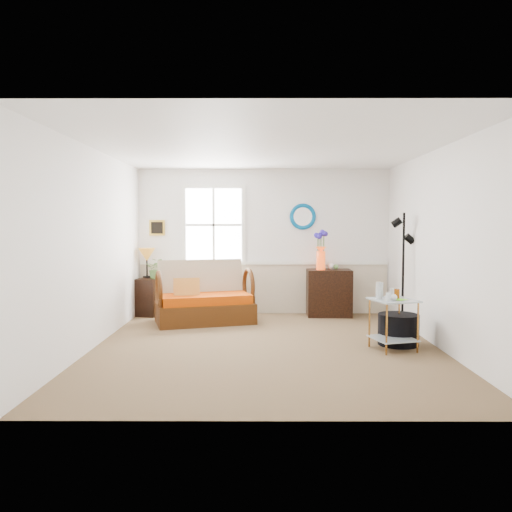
{
  "coord_description": "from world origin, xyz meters",
  "views": [
    {
      "loc": [
        -0.11,
        -6.49,
        1.61
      ],
      "look_at": [
        -0.13,
        0.55,
        1.16
      ],
      "focal_mm": 35.0,
      "sensor_mm": 36.0,
      "label": 1
    }
  ],
  "objects_px": {
    "floor_lamp": "(403,272)",
    "ottoman": "(398,329)",
    "cabinet": "(329,293)",
    "side_table": "(393,325)",
    "lamp_stand": "(148,297)",
    "loveseat": "(205,292)"
  },
  "relations": [
    {
      "from": "side_table",
      "to": "ottoman",
      "type": "height_order",
      "value": "side_table"
    },
    {
      "from": "floor_lamp",
      "to": "ottoman",
      "type": "distance_m",
      "value": 1.22
    },
    {
      "from": "ottoman",
      "to": "cabinet",
      "type": "bearing_deg",
      "value": 106.62
    },
    {
      "from": "lamp_stand",
      "to": "side_table",
      "type": "distance_m",
      "value": 4.38
    },
    {
      "from": "loveseat",
      "to": "side_table",
      "type": "relative_size",
      "value": 2.36
    },
    {
      "from": "ottoman",
      "to": "floor_lamp",
      "type": "bearing_deg",
      "value": 71.05
    },
    {
      "from": "lamp_stand",
      "to": "cabinet",
      "type": "relative_size",
      "value": 0.8
    },
    {
      "from": "lamp_stand",
      "to": "floor_lamp",
      "type": "height_order",
      "value": "floor_lamp"
    },
    {
      "from": "loveseat",
      "to": "floor_lamp",
      "type": "relative_size",
      "value": 0.87
    },
    {
      "from": "loveseat",
      "to": "side_table",
      "type": "height_order",
      "value": "loveseat"
    },
    {
      "from": "loveseat",
      "to": "floor_lamp",
      "type": "height_order",
      "value": "floor_lamp"
    },
    {
      "from": "loveseat",
      "to": "cabinet",
      "type": "height_order",
      "value": "loveseat"
    },
    {
      "from": "floor_lamp",
      "to": "ottoman",
      "type": "xyz_separation_m",
      "value": [
        -0.33,
        -0.95,
        -0.69
      ]
    },
    {
      "from": "lamp_stand",
      "to": "cabinet",
      "type": "bearing_deg",
      "value": -0.23
    },
    {
      "from": "lamp_stand",
      "to": "side_table",
      "type": "height_order",
      "value": "lamp_stand"
    },
    {
      "from": "lamp_stand",
      "to": "ottoman",
      "type": "relative_size",
      "value": 1.22
    },
    {
      "from": "loveseat",
      "to": "lamp_stand",
      "type": "distance_m",
      "value": 1.24
    },
    {
      "from": "floor_lamp",
      "to": "cabinet",
      "type": "bearing_deg",
      "value": 150.85
    },
    {
      "from": "side_table",
      "to": "loveseat",
      "type": "bearing_deg",
      "value": 145.57
    },
    {
      "from": "loveseat",
      "to": "side_table",
      "type": "xyz_separation_m",
      "value": [
        2.61,
        -1.79,
        -0.18
      ]
    },
    {
      "from": "side_table",
      "to": "cabinet",
      "type": "bearing_deg",
      "value": 101.48
    },
    {
      "from": "lamp_stand",
      "to": "side_table",
      "type": "xyz_separation_m",
      "value": [
        3.67,
        -2.4,
        -0.0
      ]
    }
  ]
}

